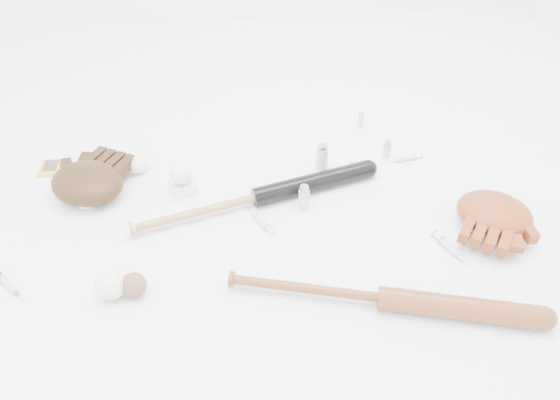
{
  "coord_description": "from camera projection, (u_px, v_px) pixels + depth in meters",
  "views": [
    {
      "loc": [
        -0.1,
        -1.21,
        1.11
      ],
      "look_at": [
        0.04,
        0.0,
        0.06
      ],
      "focal_mm": 35.0,
      "sensor_mm": 36.0,
      "label": 1
    }
  ],
  "objects": [
    {
      "name": "baseball_on_pedestal",
      "position": [
        181.0,
        173.0,
        1.69
      ],
      "size": [
        0.07,
        0.07,
        0.07
      ],
      "primitive_type": "sphere",
      "color": "white",
      "rests_on": "pedestal"
    },
    {
      "name": "trading_card",
      "position": [
        50.0,
        168.0,
        1.83
      ],
      "size": [
        0.07,
        0.1,
        0.01
      ],
      "primitive_type": "cube",
      "rotation": [
        0.0,
        0.0,
        -0.03
      ],
      "color": "gold",
      "rests_on": "ground"
    },
    {
      "name": "bat_dark",
      "position": [
        257.0,
        197.0,
        1.67
      ],
      "size": [
        0.81,
        0.27,
        0.06
      ],
      "primitive_type": null,
      "rotation": [
        0.0,
        0.0,
        0.26
      ],
      "color": "black",
      "rests_on": "ground"
    },
    {
      "name": "pedestal",
      "position": [
        183.0,
        187.0,
        1.73
      ],
      "size": [
        0.09,
        0.09,
        0.04
      ],
      "primitive_type": "cube",
      "rotation": [
        0.0,
        0.0,
        0.4
      ],
      "color": "white",
      "rests_on": "ground"
    },
    {
      "name": "vial_1",
      "position": [
        387.0,
        149.0,
        1.86
      ],
      "size": [
        0.03,
        0.03,
        0.07
      ],
      "primitive_type": "cylinder",
      "color": "#AFB9C0",
      "rests_on": "ground"
    },
    {
      "name": "bat_wood",
      "position": [
        382.0,
        298.0,
        1.37
      ],
      "size": [
        0.82,
        0.29,
        0.06
      ],
      "primitive_type": null,
      "rotation": [
        0.0,
        0.0,
        -0.28
      ],
      "color": "brown",
      "rests_on": "ground"
    },
    {
      "name": "baseball_left",
      "position": [
        85.0,
        196.0,
        1.66
      ],
      "size": [
        0.08,
        0.08,
        0.08
      ],
      "primitive_type": "sphere",
      "color": "white",
      "rests_on": "ground"
    },
    {
      "name": "baseball_upper",
      "position": [
        138.0,
        164.0,
        1.8
      ],
      "size": [
        0.07,
        0.07,
        0.07
      ],
      "primitive_type": "sphere",
      "color": "white",
      "rests_on": "ground"
    },
    {
      "name": "vial_3",
      "position": [
        322.0,
        157.0,
        1.8
      ],
      "size": [
        0.04,
        0.04,
        0.09
      ],
      "primitive_type": "cylinder",
      "color": "#AFB9C0",
      "rests_on": "ground"
    },
    {
      "name": "syringe_0",
      "position": [
        9.0,
        286.0,
        1.43
      ],
      "size": [
        0.12,
        0.12,
        0.02
      ],
      "primitive_type": null,
      "rotation": [
        0.0,
        0.0,
        -0.83
      ],
      "color": "#ADBCC6",
      "rests_on": "ground"
    },
    {
      "name": "syringe_2",
      "position": [
        351.0,
        169.0,
        1.82
      ],
      "size": [
        0.07,
        0.14,
        0.02
      ],
      "primitive_type": null,
      "rotation": [
        0.0,
        0.0,
        1.21
      ],
      "color": "#ADBCC6",
      "rests_on": "ground"
    },
    {
      "name": "vial_0",
      "position": [
        361.0,
        120.0,
        2.0
      ],
      "size": [
        0.02,
        0.02,
        0.06
      ],
      "primitive_type": "cylinder",
      "color": "#AFB9C0",
      "rests_on": "ground"
    },
    {
      "name": "baseball_mid",
      "position": [
        111.0,
        285.0,
        1.39
      ],
      "size": [
        0.08,
        0.08,
        0.08
      ],
      "primitive_type": "sphere",
      "color": "white",
      "rests_on": "ground"
    },
    {
      "name": "syringe_3",
      "position": [
        450.0,
        248.0,
        1.54
      ],
      "size": [
        0.09,
        0.16,
        0.02
      ],
      "primitive_type": null,
      "rotation": [
        0.0,
        0.0,
        -1.18
      ],
      "color": "#ADBCC6",
      "rests_on": "ground"
    },
    {
      "name": "glove_dark",
      "position": [
        87.0,
        183.0,
        1.69
      ],
      "size": [
        0.38,
        0.38,
        0.1
      ],
      "primitive_type": null,
      "rotation": [
        0.0,
        0.0,
        -0.51
      ],
      "color": "#331F0E",
      "rests_on": "ground"
    },
    {
      "name": "baseball_aged",
      "position": [
        134.0,
        285.0,
        1.4
      ],
      "size": [
        0.07,
        0.07,
        0.07
      ],
      "primitive_type": "sphere",
      "color": "brown",
      "rests_on": "ground"
    },
    {
      "name": "syringe_1",
      "position": [
        261.0,
        221.0,
        1.62
      ],
      "size": [
        0.09,
        0.15,
        0.02
      ],
      "primitive_type": null,
      "rotation": [
        0.0,
        0.0,
        2.05
      ],
      "color": "#ADBCC6",
      "rests_on": "ground"
    },
    {
      "name": "vial_2",
      "position": [
        304.0,
        197.0,
        1.65
      ],
      "size": [
        0.03,
        0.03,
        0.08
      ],
      "primitive_type": "cylinder",
      "color": "#AFB9C0",
      "rests_on": "ground"
    },
    {
      "name": "syringe_4",
      "position": [
        406.0,
        159.0,
        1.86
      ],
      "size": [
        0.15,
        0.05,
        0.02
      ],
      "primitive_type": null,
      "rotation": [
        0.0,
        0.0,
        3.29
      ],
      "color": "#ADBCC6",
      "rests_on": "ground"
    },
    {
      "name": "glove_tan",
      "position": [
        495.0,
        213.0,
        1.59
      ],
      "size": [
        0.36,
        0.36,
        0.09
      ],
      "primitive_type": null,
      "rotation": [
        0.0,
        0.0,
        2.52
      ],
      "color": "brown",
      "rests_on": "ground"
    }
  ]
}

